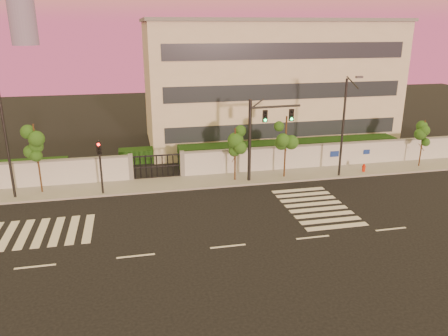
# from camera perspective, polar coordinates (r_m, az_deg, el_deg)

# --- Properties ---
(ground) EXTENTS (120.00, 120.00, 0.00)m
(ground) POSITION_cam_1_polar(r_m,az_deg,el_deg) (24.45, 0.53, -10.20)
(ground) COLOR black
(ground) RESTS_ON ground
(sidewalk) EXTENTS (60.00, 3.00, 0.15)m
(sidewalk) POSITION_cam_1_polar(r_m,az_deg,el_deg) (33.86, -3.43, -1.81)
(sidewalk) COLOR gray
(sidewalk) RESTS_ON ground
(perimeter_wall) EXTENTS (60.00, 0.36, 2.20)m
(perimeter_wall) POSITION_cam_1_polar(r_m,az_deg,el_deg) (34.96, -3.68, 0.55)
(perimeter_wall) COLOR silver
(perimeter_wall) RESTS_ON ground
(hedge_row) EXTENTS (41.00, 4.25, 1.80)m
(hedge_row) POSITION_cam_1_polar(r_m,az_deg,el_deg) (37.78, -2.72, 1.51)
(hedge_row) COLOR #15350F
(hedge_row) RESTS_ON ground
(institutional_building) EXTENTS (24.40, 12.40, 12.25)m
(institutional_building) POSITION_cam_1_polar(r_m,az_deg,el_deg) (45.46, 5.55, 11.15)
(institutional_building) COLOR beige
(institutional_building) RESTS_ON ground
(road_markings) EXTENTS (57.00, 7.62, 0.02)m
(road_markings) POSITION_cam_1_polar(r_m,az_deg,el_deg) (27.50, -4.47, -6.86)
(road_markings) COLOR silver
(road_markings) RESTS_ON ground
(street_tree_c) EXTENTS (1.36, 1.08, 5.16)m
(street_tree_c) POSITION_cam_1_polar(r_m,az_deg,el_deg) (33.21, -23.35, 3.01)
(street_tree_c) COLOR #382314
(street_tree_c) RESTS_ON ground
(street_tree_d) EXTENTS (1.55, 1.24, 4.24)m
(street_tree_d) POSITION_cam_1_polar(r_m,az_deg,el_deg) (33.24, 1.50, 3.34)
(street_tree_d) COLOR #382314
(street_tree_d) RESTS_ON ground
(street_tree_e) EXTENTS (1.58, 1.26, 5.01)m
(street_tree_e) POSITION_cam_1_polar(r_m,az_deg,el_deg) (34.18, 8.12, 4.55)
(street_tree_e) COLOR #382314
(street_tree_e) RESTS_ON ground
(street_tree_f) EXTENTS (1.34, 1.06, 4.12)m
(street_tree_f) POSITION_cam_1_polar(r_m,az_deg,el_deg) (40.30, 24.61, 4.19)
(street_tree_f) COLOR #382314
(street_tree_f) RESTS_ON ground
(traffic_signal_main) EXTENTS (4.08, 0.47, 6.45)m
(traffic_signal_main) POSITION_cam_1_polar(r_m,az_deg,el_deg) (33.12, 4.76, 4.93)
(traffic_signal_main) COLOR black
(traffic_signal_main) RESTS_ON ground
(traffic_signal_secondary) EXTENTS (0.32, 0.32, 4.06)m
(traffic_signal_secondary) POSITION_cam_1_polar(r_m,az_deg,el_deg) (31.75, -15.88, 0.90)
(traffic_signal_secondary) COLOR black
(traffic_signal_secondary) RESTS_ON ground
(streetlight_west) EXTENTS (0.50, 2.00, 8.33)m
(streetlight_west) POSITION_cam_1_polar(r_m,az_deg,el_deg) (32.66, -26.70, 3.62)
(streetlight_west) COLOR black
(streetlight_west) RESTS_ON ground
(streetlight_east) EXTENTS (0.49, 1.97, 8.19)m
(streetlight_east) POSITION_cam_1_polar(r_m,az_deg,el_deg) (35.00, 15.44, 5.64)
(streetlight_east) COLOR black
(streetlight_east) RESTS_ON ground
(fire_hydrant) EXTENTS (0.32, 0.30, 0.80)m
(fire_hydrant) POSITION_cam_1_polar(r_m,az_deg,el_deg) (37.68, 17.79, -0.08)
(fire_hydrant) COLOR red
(fire_hydrant) RESTS_ON ground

